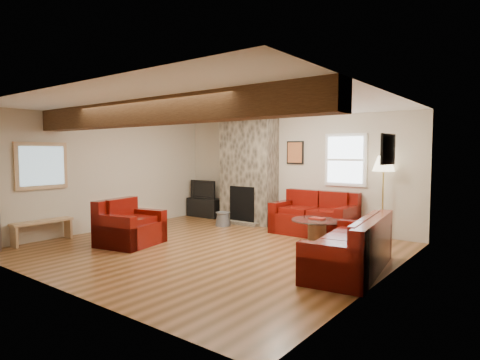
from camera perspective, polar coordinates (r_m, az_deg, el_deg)
The scene contains 17 objects.
room at distance 7.06m, azimuth -4.26°, elevation 0.24°, with size 8.00×8.00×8.00m.
oak_beam at distance 6.20m, azimuth -12.13°, elevation 9.45°, with size 6.00×0.36×0.38m, color #331D0F.
chimney_breast at distance 9.63m, azimuth 1.19°, elevation 1.07°, with size 1.40×0.67×2.50m.
back_window at distance 8.64m, azimuth 14.75°, elevation 2.79°, with size 0.90×0.08×1.10m, color white, non-canonical shape.
hatch_window at distance 8.53m, azimuth -26.36°, elevation 1.82°, with size 0.08×1.00×0.90m, color tan, non-canonical shape.
ceiling_dome at distance 7.27m, azimuth 5.91°, elevation 9.73°, with size 0.40×0.40×0.18m, color silver, non-canonical shape.
artwork_back at distance 9.17m, azimuth 7.82°, elevation 3.89°, with size 0.42×0.06×0.52m, color black, non-canonical shape.
artwork_right at distance 5.82m, azimuth 20.23°, elevation 4.13°, with size 0.06×0.55×0.42m, color black, non-canonical shape.
sofa_three at distance 6.06m, azimuth 15.31°, elevation -8.74°, with size 2.03×0.85×0.78m, color #440604, non-canonical shape.
loveseat at distance 8.49m, azimuth 10.46°, elevation -4.67°, with size 1.66×0.96×0.88m, color #440604, non-canonical shape.
armchair_red at distance 7.70m, azimuth -15.33°, elevation -5.82°, with size 1.03×0.90×0.83m, color #440604, non-canonical shape.
coffee_table at distance 7.63m, azimuth 10.89°, elevation -7.26°, with size 0.95×0.95×0.50m.
tv_cabinet at distance 10.67m, azimuth -5.00°, elevation -3.92°, with size 0.98×0.39×0.49m, color black.
television at distance 10.61m, azimuth -5.02°, elevation -1.32°, with size 0.83×0.11×0.48m, color black.
floor_lamp at distance 8.20m, azimuth 19.73°, elevation 1.58°, with size 0.42×0.42×1.64m.
pine_bench at distance 8.50m, azimuth -26.26°, elevation -6.60°, with size 0.26×1.11×0.42m, color tan, non-canonical shape.
coal_bucket at distance 9.34m, azimuth -2.44°, elevation -5.52°, with size 0.36×0.36×0.33m, color slate, non-canonical shape.
Camera 1 is at (4.69, -5.25, 1.71)m, focal length 30.00 mm.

